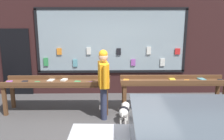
# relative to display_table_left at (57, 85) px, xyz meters

# --- Properties ---
(ground_plane) EXTENTS (40.00, 40.00, 0.00)m
(ground_plane) POSITION_rel_display_table_left_xyz_m (1.54, -0.86, -0.73)
(ground_plane) COLOR #474444
(shopfront_facade) EXTENTS (8.16, 0.29, 3.48)m
(shopfront_facade) POSITION_rel_display_table_left_xyz_m (1.49, 1.53, 1.00)
(shopfront_facade) COLOR #331919
(shopfront_facade) RESTS_ON ground_plane
(display_table_left) EXTENTS (2.80, 0.71, 0.90)m
(display_table_left) POSITION_rel_display_table_left_xyz_m (0.00, 0.00, 0.00)
(display_table_left) COLOR brown
(display_table_left) RESTS_ON ground_plane
(display_table_right) EXTENTS (2.80, 0.62, 0.92)m
(display_table_right) POSITION_rel_display_table_left_xyz_m (3.08, -0.00, 0.01)
(display_table_right) COLOR brown
(display_table_right) RESTS_ON ground_plane
(person_browsing) EXTENTS (0.28, 0.68, 1.74)m
(person_browsing) POSITION_rel_display_table_left_xyz_m (1.23, -0.47, 0.30)
(person_browsing) COLOR #2D334C
(person_browsing) RESTS_ON ground_plane
(small_dog) EXTENTS (0.32, 0.62, 0.43)m
(small_dog) POSITION_rel_display_table_left_xyz_m (1.73, -0.68, -0.45)
(small_dog) COLOR white
(small_dog) RESTS_ON ground_plane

